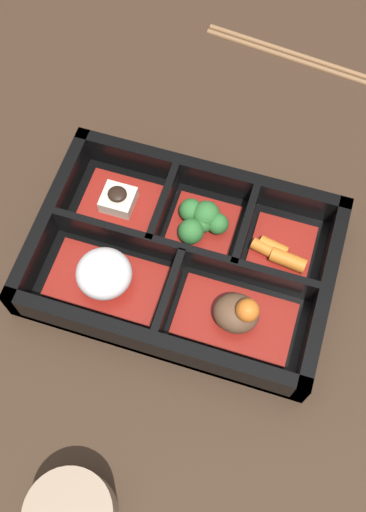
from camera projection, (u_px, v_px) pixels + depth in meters
ground_plane at (183, 266)px, 0.66m from camera, size 3.00×3.00×0.00m
bento_base at (183, 264)px, 0.65m from camera, size 0.31×0.22×0.01m
bento_rim at (184, 255)px, 0.63m from camera, size 0.31×0.22×0.05m
bowl_stew at (237, 315)px, 0.60m from camera, size 0.12×0.07×0.05m
bowl_rice at (105, 276)px, 0.62m from camera, size 0.12×0.07×0.04m
bowl_carrots at (280, 252)px, 0.64m from camera, size 0.07×0.07×0.02m
bowl_greens at (202, 222)px, 0.65m from camera, size 0.07×0.07×0.04m
bowl_tofu at (119, 202)px, 0.67m from camera, size 0.08×0.07×0.03m
chopsticks at (294, 55)px, 0.78m from camera, size 0.24×0.04×0.01m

